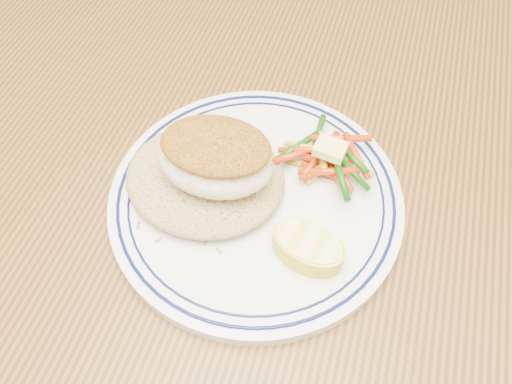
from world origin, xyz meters
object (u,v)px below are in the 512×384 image
at_px(plate, 256,198).
at_px(vegetable_pile, 328,158).
at_px(dining_table, 296,227).
at_px(rice_pilaf, 205,176).
at_px(lemon_wedge, 308,247).
at_px(fish_fillet, 215,157).

relative_size(plate, vegetable_pile, 2.67).
bearing_deg(dining_table, vegetable_pile, 28.09).
bearing_deg(rice_pilaf, vegetable_pile, 27.60).
bearing_deg(plate, lemon_wedge, -37.76).
distance_m(fish_fillet, lemon_wedge, 0.11).
height_order(plate, fish_fillet, fish_fillet).
height_order(dining_table, fish_fillet, fish_fillet).
distance_m(fish_fillet, vegetable_pile, 0.12).
relative_size(fish_fillet, lemon_wedge, 1.48).
bearing_deg(vegetable_pile, dining_table, -151.91).
height_order(vegetable_pile, lemon_wedge, vegetable_pile).
height_order(rice_pilaf, fish_fillet, fish_fillet).
height_order(plate, lemon_wedge, lemon_wedge).
height_order(rice_pilaf, lemon_wedge, rice_pilaf).
bearing_deg(lemon_wedge, dining_table, 105.57).
xyz_separation_m(plate, fish_fillet, (-0.04, -0.00, 0.06)).
bearing_deg(vegetable_pile, plate, -137.09).
distance_m(rice_pilaf, fish_fillet, 0.04).
xyz_separation_m(plate, rice_pilaf, (-0.05, -0.00, 0.02)).
bearing_deg(vegetable_pile, fish_fillet, -148.31).
bearing_deg(rice_pilaf, fish_fillet, -7.08).
bearing_deg(vegetable_pile, lemon_wedge, -87.59).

